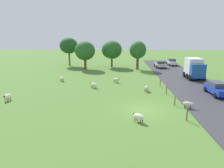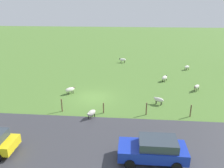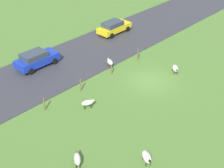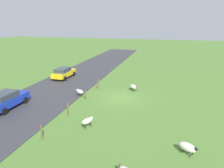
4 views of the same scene
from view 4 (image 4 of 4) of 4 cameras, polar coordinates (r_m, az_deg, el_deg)
ground_plane at (r=22.78m, az=2.56°, el=-3.95°), size 160.00×160.00×0.00m
road_strip at (r=25.91m, az=-16.11°, el=-1.93°), size 8.00×80.00×0.06m
sheep_0 at (r=16.75m, az=-6.86°, el=-10.15°), size 0.87×1.13×0.76m
sheep_2 at (r=14.41m, az=20.21°, el=-16.10°), size 1.25×1.06×0.78m
sheep_5 at (r=23.49m, az=-8.93°, el=-2.12°), size 1.16×0.89×0.78m
sheep_6 at (r=25.10m, az=6.00°, el=-0.79°), size 1.20×1.19×0.78m
fence_post_0 at (r=25.75m, az=-3.86°, el=0.04°), size 0.12×0.12×1.29m
fence_post_1 at (r=22.22m, az=-7.30°, el=-3.18°), size 0.12×0.12×1.05m
fence_post_2 at (r=18.81m, az=-12.08°, el=-6.97°), size 0.12×0.12×1.22m
fence_post_3 at (r=15.76m, az=-18.95°, el=-12.60°), size 0.12×0.12×1.18m
car_1 at (r=31.37m, az=-13.26°, el=3.11°), size 2.03×4.47×1.53m
car_3 at (r=22.31m, az=-27.28°, el=-3.88°), size 2.08×4.43×1.63m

